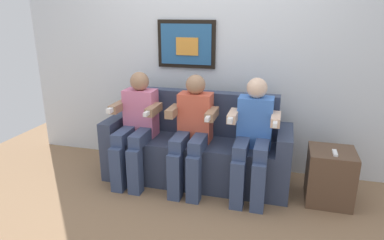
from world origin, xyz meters
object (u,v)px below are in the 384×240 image
(person_in_middle, at_px, (192,129))
(spare_remote_on_table, at_px, (335,153))
(couch, at_px, (197,151))
(side_table_right, at_px, (330,176))
(person_on_left, at_px, (136,124))
(person_on_right, at_px, (253,135))

(person_in_middle, distance_m, spare_remote_on_table, 1.29)
(couch, xyz_separation_m, person_in_middle, (0.00, -0.17, 0.29))
(couch, bearing_deg, side_table_right, -4.71)
(person_on_left, height_order, person_on_right, same)
(person_on_right, relative_size, spare_remote_on_table, 8.54)
(person_on_left, distance_m, person_in_middle, 0.58)
(person_on_left, xyz_separation_m, spare_remote_on_table, (1.87, -0.01, -0.10))
(couch, height_order, person_on_left, person_on_left)
(spare_remote_on_table, bearing_deg, couch, 172.20)
(person_in_middle, distance_m, side_table_right, 1.33)
(side_table_right, distance_m, spare_remote_on_table, 0.27)
(person_in_middle, distance_m, person_on_right, 0.58)
(person_on_right, bearing_deg, spare_remote_on_table, -0.76)
(couch, relative_size, person_on_right, 1.68)
(person_in_middle, bearing_deg, side_table_right, 2.72)
(person_on_right, bearing_deg, person_in_middle, 179.95)
(person_on_left, relative_size, person_in_middle, 1.00)
(couch, xyz_separation_m, person_on_right, (0.58, -0.17, 0.29))
(person_on_right, bearing_deg, person_on_left, 180.00)
(spare_remote_on_table, bearing_deg, side_table_right, 94.75)
(couch, distance_m, person_on_left, 0.67)
(couch, height_order, person_on_right, person_on_right)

